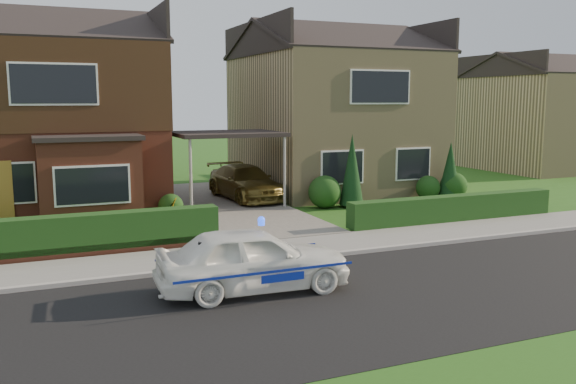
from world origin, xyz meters
TOP-DOWN VIEW (x-y plane):
  - ground at (0.00, 0.00)m, footprint 120.00×120.00m
  - road at (0.00, 0.00)m, footprint 60.00×6.00m
  - kerb at (0.00, 3.05)m, footprint 60.00×0.16m
  - sidewalk at (0.00, 4.10)m, footprint 60.00×2.00m
  - driveway at (0.00, 11.00)m, footprint 3.80×12.00m
  - house_left at (-5.78, 13.90)m, footprint 7.50×9.53m
  - house_right at (5.80, 13.99)m, footprint 7.50×8.06m
  - carport_link at (0.00, 10.95)m, footprint 3.80×3.00m
  - dwarf_wall at (-5.80, 5.30)m, footprint 7.70×0.25m
  - hedge_left at (-5.80, 5.45)m, footprint 7.50×0.55m
  - hedge_right at (5.80, 5.35)m, footprint 7.50×0.55m
  - shrub_left_mid at (-4.00, 9.30)m, footprint 1.32×1.32m
  - shrub_left_near at (-2.40, 9.60)m, footprint 0.84×0.84m
  - shrub_right_near at (3.20, 9.40)m, footprint 1.20×1.20m
  - shrub_right_mid at (7.80, 9.50)m, footprint 0.96×0.96m
  - shrub_right_far at (8.80, 9.20)m, footprint 1.08×1.08m
  - conifer_a at (4.20, 9.20)m, footprint 0.90×0.90m
  - conifer_b at (8.60, 9.20)m, footprint 0.90×0.90m
  - neighbour_right at (20.00, 16.00)m, footprint 6.50×7.00m
  - police_car at (-2.49, 1.20)m, footprint 3.66×4.06m
  - driveway_car at (1.00, 11.89)m, footprint 2.16×4.55m
  - potted_plant_b at (-2.50, 9.00)m, footprint 0.56×0.54m
  - potted_plant_c at (-2.50, 7.12)m, footprint 0.41×0.41m

SIDE VIEW (x-z plane):
  - ground at x=0.00m, z-range 0.00..0.00m
  - road at x=0.00m, z-range -0.01..0.01m
  - hedge_left at x=-5.80m, z-range -0.45..0.45m
  - hedge_right at x=5.80m, z-range -0.40..0.40m
  - sidewalk at x=0.00m, z-range 0.00..0.10m
  - kerb at x=0.00m, z-range 0.00..0.12m
  - driveway at x=0.00m, z-range 0.00..0.12m
  - dwarf_wall at x=-5.80m, z-range 0.00..0.36m
  - potted_plant_c at x=-2.50m, z-range 0.00..0.68m
  - potted_plant_b at x=-2.50m, z-range 0.00..0.79m
  - shrub_left_near at x=-2.40m, z-range 0.00..0.84m
  - shrub_right_mid at x=7.80m, z-range 0.00..0.96m
  - shrub_right_far at x=8.80m, z-range 0.00..1.08m
  - shrub_right_near at x=3.20m, z-range 0.00..1.20m
  - shrub_left_mid at x=-4.00m, z-range 0.00..1.32m
  - police_car at x=-2.49m, z-range -0.08..1.44m
  - driveway_car at x=1.00m, z-range 0.12..1.40m
  - conifer_b at x=8.60m, z-range 0.00..2.20m
  - conifer_a at x=4.20m, z-range 0.00..2.60m
  - neighbour_right at x=20.00m, z-range 0.00..5.20m
  - carport_link at x=0.00m, z-range 1.27..4.04m
  - house_right at x=5.80m, z-range 0.04..7.29m
  - house_left at x=-5.78m, z-range 0.19..7.44m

